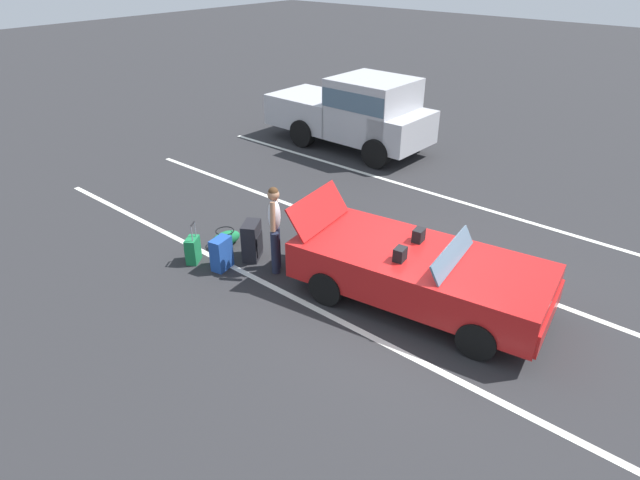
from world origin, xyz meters
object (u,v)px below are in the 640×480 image
(suitcase_medium_bright, at_px, (221,254))
(parked_pickup_truck_near, at_px, (359,111))
(convertible_car, at_px, (430,275))
(duffel_bag, at_px, (226,238))
(suitcase_large_black, at_px, (252,241))
(traveler_person, at_px, (275,225))
(suitcase_small_carryon, at_px, (193,250))

(suitcase_medium_bright, bearing_deg, parked_pickup_truck_near, -85.08)
(convertible_car, xyz_separation_m, duffel_bag, (-4.13, -0.81, -0.43))
(suitcase_large_black, bearing_deg, traveler_person, -32.20)
(duffel_bag, bearing_deg, suitcase_large_black, 1.44)
(duffel_bag, distance_m, traveler_person, 1.61)
(suitcase_large_black, xyz_separation_m, parked_pickup_truck_near, (-2.26, 6.38, 0.74))
(suitcase_medium_bright, relative_size, parked_pickup_truck_near, 0.12)
(duffel_bag, bearing_deg, suitcase_medium_bright, -45.43)
(suitcase_small_carryon, relative_size, duffel_bag, 1.20)
(convertible_car, bearing_deg, suitcase_small_carryon, -166.76)
(convertible_car, distance_m, suitcase_large_black, 3.46)
(convertible_car, relative_size, traveler_person, 2.67)
(suitcase_medium_bright, bearing_deg, convertible_car, -169.75)
(parked_pickup_truck_near, bearing_deg, traveler_person, -64.80)
(traveler_person, bearing_deg, suitcase_medium_bright, 179.91)
(suitcase_medium_bright, xyz_separation_m, parked_pickup_truck_near, (-2.10, 7.01, 0.80))
(convertible_car, distance_m, traveler_person, 2.85)
(suitcase_medium_bright, relative_size, suitcase_small_carryon, 0.76)
(suitcase_large_black, height_order, duffel_bag, suitcase_large_black)
(suitcase_medium_bright, distance_m, parked_pickup_truck_near, 7.36)
(duffel_bag, height_order, traveler_person, traveler_person)
(duffel_bag, bearing_deg, traveler_person, 0.26)
(suitcase_large_black, distance_m, suitcase_medium_bright, 0.65)
(parked_pickup_truck_near, bearing_deg, duffel_bag, -76.07)
(suitcase_medium_bright, relative_size, traveler_person, 0.38)
(convertible_car, height_order, suitcase_medium_bright, convertible_car)
(convertible_car, distance_m, suitcase_small_carryon, 4.44)
(convertible_car, bearing_deg, parked_pickup_truck_near, 126.97)
(traveler_person, relative_size, parked_pickup_truck_near, 0.33)
(suitcase_small_carryon, distance_m, traveler_person, 1.75)
(suitcase_medium_bright, distance_m, suitcase_small_carryon, 0.63)
(suitcase_medium_bright, relative_size, duffel_bag, 0.91)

